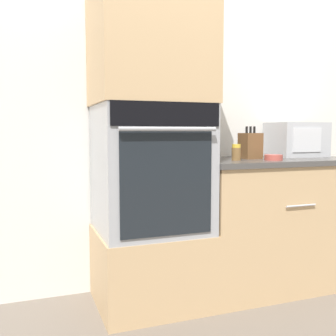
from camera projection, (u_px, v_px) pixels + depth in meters
name	position (u px, v px, depth m)	size (l,w,h in m)	color
ground_plane	(220.00, 315.00, 2.34)	(12.00, 12.00, 0.00)	#6B6056
wall_back	(181.00, 109.00, 2.81)	(8.00, 0.05, 2.50)	silver
oven_cabinet_base	(151.00, 267.00, 2.48)	(0.67, 0.60, 0.47)	tan
wall_oven	(151.00, 168.00, 2.42)	(0.65, 0.64, 0.78)	#9EA0A5
oven_cabinet_upper	(150.00, 40.00, 2.35)	(0.67, 0.60, 0.77)	tan
counter_unit	(271.00, 222.00, 2.77)	(1.13, 0.63, 0.90)	tan
microwave	(296.00, 140.00, 2.92)	(0.39, 0.30, 0.25)	#B2B5BA
knife_block	(250.00, 146.00, 2.69)	(0.12, 0.13, 0.22)	brown
bowl	(273.00, 157.00, 2.55)	(0.12, 0.12, 0.04)	#B24C42
condiment_jar_near	(210.00, 153.00, 2.65)	(0.06, 0.06, 0.08)	#427047
condiment_jar_mid	(236.00, 152.00, 2.52)	(0.06, 0.06, 0.10)	brown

